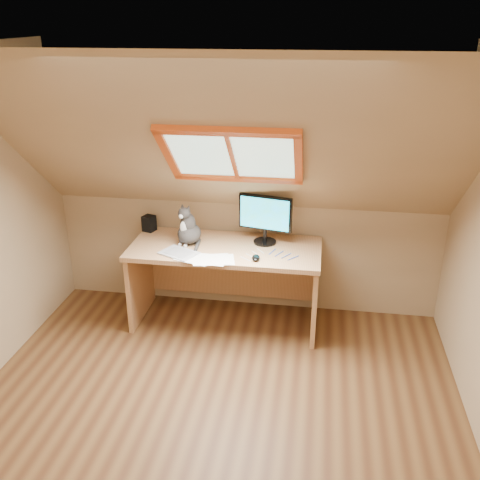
# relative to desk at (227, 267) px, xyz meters

# --- Properties ---
(ground) EXTENTS (3.50, 3.50, 0.00)m
(ground) POSITION_rel_desk_xyz_m (0.13, -1.45, -0.52)
(ground) COLOR brown
(ground) RESTS_ON ground
(room_shell) EXTENTS (3.52, 3.52, 2.41)m
(room_shell) POSITION_rel_desk_xyz_m (0.13, -1.54, 0.91)
(room_shell) COLOR tan
(room_shell) RESTS_ON ground
(desk) EXTENTS (1.63, 0.71, 0.74)m
(desk) POSITION_rel_desk_xyz_m (0.00, 0.00, 0.00)
(desk) COLOR tan
(desk) RESTS_ON ground
(monitor) EXTENTS (0.46, 0.20, 0.43)m
(monitor) POSITION_rel_desk_xyz_m (0.32, 0.06, 0.47)
(monitor) COLOR black
(monitor) RESTS_ON desk
(cat) EXTENTS (0.28, 0.30, 0.37)m
(cat) POSITION_rel_desk_xyz_m (-0.32, -0.05, 0.36)
(cat) COLOR #393433
(cat) RESTS_ON desk
(desk_speaker) EXTENTS (0.13, 0.13, 0.14)m
(desk_speaker) POSITION_rel_desk_xyz_m (-0.75, 0.18, 0.30)
(desk_speaker) COLOR black
(desk_speaker) RESTS_ON desk
(graphics_tablet) EXTENTS (0.36, 0.32, 0.01)m
(graphics_tablet) POSITION_rel_desk_xyz_m (-0.35, -0.28, 0.23)
(graphics_tablet) COLOR #B2B2B7
(graphics_tablet) RESTS_ON desk
(mouse) EXTENTS (0.07, 0.12, 0.04)m
(mouse) POSITION_rel_desk_xyz_m (0.29, -0.29, 0.24)
(mouse) COLOR black
(mouse) RESTS_ON desk
(papers) EXTENTS (0.35, 0.30, 0.01)m
(papers) POSITION_rel_desk_xyz_m (-0.10, -0.33, 0.23)
(papers) COLOR white
(papers) RESTS_ON desk
(cables) EXTENTS (0.51, 0.26, 0.01)m
(cables) POSITION_rel_desk_xyz_m (0.40, -0.19, 0.23)
(cables) COLOR silver
(cables) RESTS_ON desk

